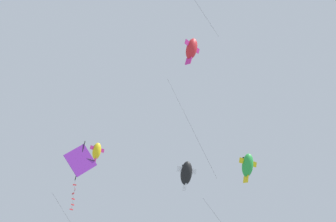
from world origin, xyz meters
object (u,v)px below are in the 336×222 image
object	(u,v)px
kite_fish_highest	(97,151)
kite_fish_near_left	(186,173)
kite_fish_upper_right	(192,49)
kite_fish_far_centre	(248,166)
kite_diamond_near_right	(80,161)

from	to	relation	value
kite_fish_highest	kite_fish_near_left	distance (m)	7.85
kite_fish_highest	kite_fish_upper_right	distance (m)	9.51
kite_fish_far_centre	kite_fish_upper_right	distance (m)	9.96
kite_fish_highest	kite_fish_upper_right	bearing A→B (deg)	-61.63
kite_diamond_near_right	kite_fish_highest	size ratio (longest dim) A/B	4.17
kite_fish_far_centre	kite_fish_highest	distance (m)	10.97
kite_fish_highest	kite_fish_far_centre	bearing A→B (deg)	-56.39
kite_diamond_near_right	kite_fish_highest	xyz separation A→B (m)	(-5.86, 1.79, 4.39)
kite_fish_near_left	kite_fish_far_centre	bearing A→B (deg)	-92.71
kite_fish_upper_right	kite_diamond_near_right	bearing A→B (deg)	153.52
kite_diamond_near_right	kite_fish_highest	bearing A→B (deg)	51.08
kite_fish_far_centre	kite_fish_upper_right	xyz separation A→B (m)	(-1.51, -2.52, 9.52)
kite_fish_near_left	kite_fish_upper_right	world-z (taller)	kite_fish_upper_right
kite_fish_near_left	kite_diamond_near_right	bearing A→B (deg)	-140.58
kite_diamond_near_right	kite_fish_far_centre	xyz separation A→B (m)	(1.36, 9.18, 0.71)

